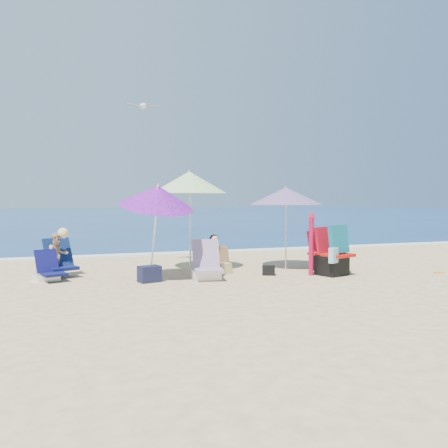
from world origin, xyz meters
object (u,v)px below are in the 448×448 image
object	(u,v)px
umbrella_blue	(158,196)
camp_chair_left	(323,258)
chair_rainbow	(206,269)
furled_umbrella	(311,240)
camp_chair_right	(333,257)
umbrella_turquoise	(286,196)
seagull	(143,106)
person_center	(215,255)
umbrella_striped	(189,182)
chair_navy	(48,273)
person_left	(58,255)

from	to	relation	value
umbrella_blue	camp_chair_left	distance (m)	4.12
chair_rainbow	camp_chair_left	distance (m)	2.91
furled_umbrella	camp_chair_right	xyz separation A→B (m)	(0.44, -0.16, -0.37)
umbrella_turquoise	seagull	world-z (taller)	seagull
umbrella_turquoise	person_center	world-z (taller)	umbrella_turquoise
umbrella_striped	chair_rainbow	size ratio (longest dim) A/B	2.66
umbrella_blue	chair_navy	xyz separation A→B (m)	(-2.11, 0.67, -1.53)
camp_chair_right	person_center	size ratio (longest dim) A/B	1.29
furled_umbrella	person_center	xyz separation A→B (m)	(-1.87, 0.96, -0.35)
umbrella_turquoise	umbrella_blue	world-z (taller)	umbrella_blue
umbrella_blue	umbrella_striped	bearing A→B (deg)	48.43
camp_chair_left	chair_rainbow	bearing A→B (deg)	-175.15
camp_chair_left	person_center	xyz separation A→B (m)	(-2.51, 0.41, 0.14)
umbrella_blue	camp_chair_right	world-z (taller)	umbrella_blue
camp_chair_left	camp_chair_right	distance (m)	0.74
chair_rainbow	umbrella_blue	bearing A→B (deg)	169.94
person_center	seagull	world-z (taller)	seagull
chair_navy	seagull	bearing A→B (deg)	30.36
furled_umbrella	chair_navy	distance (m)	5.49
umbrella_turquoise	person_center	distance (m)	2.20
umbrella_turquoise	person_left	world-z (taller)	umbrella_turquoise
furled_umbrella	person_center	bearing A→B (deg)	152.86
umbrella_striped	camp_chair_left	world-z (taller)	umbrella_striped
umbrella_turquoise	chair_navy	bearing A→B (deg)	178.62
umbrella_turquoise	furled_umbrella	xyz separation A→B (m)	(0.10, -1.01, -0.95)
person_center	person_left	bearing A→B (deg)	170.25
chair_rainbow	person_left	distance (m)	3.14
chair_rainbow	camp_chair_left	size ratio (longest dim) A/B	0.95
umbrella_blue	furled_umbrella	size ratio (longest dim) A/B	1.49
person_center	seagull	bearing A→B (deg)	132.50
camp_chair_left	seagull	distance (m)	5.56
umbrella_turquoise	chair_navy	size ratio (longest dim) A/B	2.56
umbrella_blue	camp_chair_left	size ratio (longest dim) A/B	2.27
camp_chair_right	person_left	xyz separation A→B (m)	(-5.58, 1.68, 0.08)
person_left	seagull	bearing A→B (deg)	24.20
person_left	person_center	bearing A→B (deg)	-9.75
umbrella_turquoise	umbrella_striped	world-z (taller)	umbrella_striped
chair_navy	camp_chair_left	bearing A→B (deg)	-5.67
umbrella_turquoise	camp_chair_right	distance (m)	1.85
camp_chair_right	person_left	distance (m)	5.83
chair_navy	person_center	xyz separation A→B (m)	(3.47, -0.18, 0.25)
umbrella_turquoise	chair_navy	distance (m)	5.46
umbrella_striped	camp_chair_left	xyz separation A→B (m)	(2.93, -0.98, -1.75)
chair_rainbow	camp_chair_right	size ratio (longest dim) A/B	0.79
umbrella_striped	camp_chair_left	bearing A→B (deg)	-18.57
umbrella_striped	camp_chair_right	world-z (taller)	umbrella_striped
furled_umbrella	chair_rainbow	bearing A→B (deg)	172.49
chair_rainbow	seagull	distance (m)	4.30
chair_rainbow	camp_chair_left	bearing A→B (deg)	4.85
umbrella_striped	furled_umbrella	size ratio (longest dim) A/B	1.67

